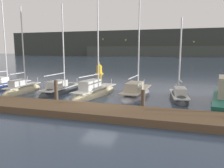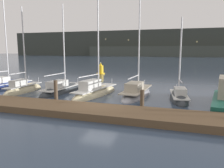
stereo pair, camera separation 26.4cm
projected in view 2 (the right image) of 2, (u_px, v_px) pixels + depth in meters
The scene contains 12 objects.
ground_plane at pixel (99, 106), 16.41m from camera, with size 400.00×400.00×0.00m, color #2D3D51.
dock at pixel (87, 111), 14.38m from camera, with size 39.99×2.80×0.45m, color brown.
mooring_pile_2 at pixel (56, 92), 16.83m from camera, with size 0.28×0.28×1.90m, color #4C3D2D.
mooring_pile_3 at pixel (142, 101), 14.85m from camera, with size 0.28×0.28×1.51m, color #4C3D2D.
sailboat_berth_2 at pixel (4, 87), 24.53m from camera, with size 3.46×7.79×11.80m.
sailboat_berth_3 at pixel (23, 91), 21.85m from camera, with size 1.32×5.46×9.19m.
sailboat_berth_4 at pixel (62, 91), 22.11m from camera, with size 2.26×7.00×9.39m.
sailboat_berth_5 at pixel (95, 94), 20.30m from camera, with size 2.82×7.35×11.60m.
sailboat_berth_6 at pixel (136, 94), 20.16m from camera, with size 2.43×7.05×10.39m.
sailboat_berth_7 at pixel (179, 99), 18.52m from camera, with size 2.07×5.47×7.66m.
channel_buoy at pixel (101, 69), 38.39m from camera, with size 1.47×1.47×2.09m.
hillside_backdrop at pixel (177, 44), 144.15m from camera, with size 240.00×23.00×17.36m.
Camera 2 is at (5.79, -14.90, 4.18)m, focal length 35.00 mm.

